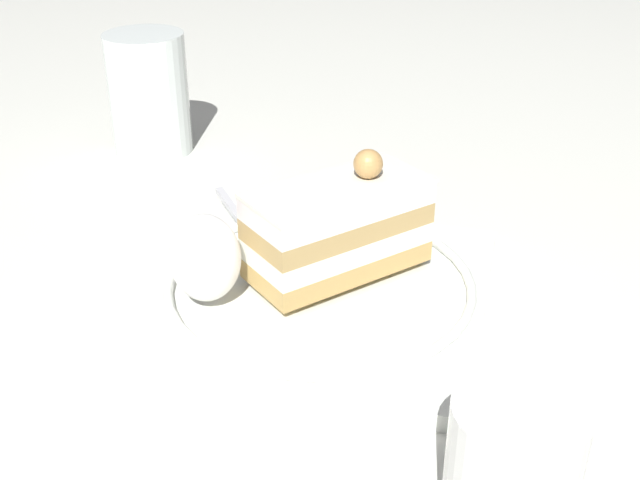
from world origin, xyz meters
The scene contains 7 objects.
ground_plane centered at (0.00, 0.00, 0.00)m, with size 2.40×2.40×0.00m, color silver.
dessert_plate centered at (-0.03, 0.01, 0.01)m, with size 0.27×0.27×0.02m.
cake_slice centered at (-0.04, 0.02, 0.05)m, with size 0.12×0.14×0.08m.
whipped_cream_dollop centered at (0.00, -0.06, 0.05)m, with size 0.05×0.05×0.06m, color white.
fork centered at (-0.11, -0.06, 0.02)m, with size 0.11×0.06×0.00m.
drink_glass_near centered at (0.17, 0.11, 0.03)m, with size 0.06×0.06×0.07m.
drink_glass_far centered at (-0.30, -0.17, 0.05)m, with size 0.08×0.08×0.12m.
Camera 1 is at (0.45, 0.03, 0.31)m, focal length 45.12 mm.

